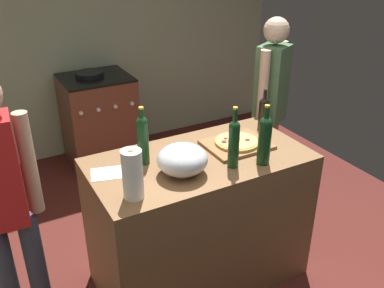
{
  "coord_description": "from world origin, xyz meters",
  "views": [
    {
      "loc": [
        -1.16,
        -1.35,
        2.16
      ],
      "look_at": [
        -0.02,
        0.72,
        0.98
      ],
      "focal_mm": 39.78,
      "sensor_mm": 36.0,
      "label": 1
    }
  ],
  "objects_px": {
    "wine_bottle_green": "(143,138)",
    "stove": "(99,120)",
    "wine_bottle_amber": "(265,138)",
    "person_in_red": "(270,104)",
    "person_in_stripes": "(6,203)",
    "wine_bottle_clear": "(264,113)",
    "pizza": "(237,142)",
    "wine_bottle_dark": "(234,141)",
    "mixing_bowl": "(182,159)",
    "paper_towel_roll": "(133,174)"
  },
  "relations": [
    {
      "from": "wine_bottle_green",
      "to": "stove",
      "type": "relative_size",
      "value": 0.37
    },
    {
      "from": "wine_bottle_amber",
      "to": "person_in_red",
      "type": "xyz_separation_m",
      "value": [
        0.64,
        0.74,
        -0.16
      ]
    },
    {
      "from": "person_in_stripes",
      "to": "person_in_red",
      "type": "relative_size",
      "value": 0.99
    },
    {
      "from": "person_in_stripes",
      "to": "wine_bottle_clear",
      "type": "bearing_deg",
      "value": 1.65
    },
    {
      "from": "wine_bottle_clear",
      "to": "pizza",
      "type": "bearing_deg",
      "value": -158.11
    },
    {
      "from": "wine_bottle_dark",
      "to": "stove",
      "type": "bearing_deg",
      "value": 94.74
    },
    {
      "from": "pizza",
      "to": "wine_bottle_clear",
      "type": "height_order",
      "value": "wine_bottle_clear"
    },
    {
      "from": "mixing_bowl",
      "to": "paper_towel_roll",
      "type": "relative_size",
      "value": 1.06
    },
    {
      "from": "wine_bottle_dark",
      "to": "person_in_stripes",
      "type": "bearing_deg",
      "value": 167.1
    },
    {
      "from": "paper_towel_roll",
      "to": "person_in_stripes",
      "type": "height_order",
      "value": "person_in_stripes"
    },
    {
      "from": "pizza",
      "to": "wine_bottle_green",
      "type": "distance_m",
      "value": 0.63
    },
    {
      "from": "pizza",
      "to": "person_in_stripes",
      "type": "relative_size",
      "value": 0.18
    },
    {
      "from": "mixing_bowl",
      "to": "paper_towel_roll",
      "type": "height_order",
      "value": "paper_towel_roll"
    },
    {
      "from": "wine_bottle_dark",
      "to": "wine_bottle_green",
      "type": "height_order",
      "value": "wine_bottle_dark"
    },
    {
      "from": "mixing_bowl",
      "to": "wine_bottle_dark",
      "type": "distance_m",
      "value": 0.31
    },
    {
      "from": "paper_towel_roll",
      "to": "wine_bottle_clear",
      "type": "height_order",
      "value": "wine_bottle_clear"
    },
    {
      "from": "mixing_bowl",
      "to": "wine_bottle_dark",
      "type": "height_order",
      "value": "wine_bottle_dark"
    },
    {
      "from": "wine_bottle_clear",
      "to": "stove",
      "type": "height_order",
      "value": "wine_bottle_clear"
    },
    {
      "from": "pizza",
      "to": "stove",
      "type": "bearing_deg",
      "value": 100.25
    },
    {
      "from": "pizza",
      "to": "person_in_red",
      "type": "bearing_deg",
      "value": 36.52
    },
    {
      "from": "mixing_bowl",
      "to": "wine_bottle_clear",
      "type": "height_order",
      "value": "wine_bottle_clear"
    },
    {
      "from": "paper_towel_roll",
      "to": "wine_bottle_dark",
      "type": "bearing_deg",
      "value": 2.06
    },
    {
      "from": "mixing_bowl",
      "to": "wine_bottle_dark",
      "type": "bearing_deg",
      "value": -13.59
    },
    {
      "from": "wine_bottle_dark",
      "to": "person_in_stripes",
      "type": "height_order",
      "value": "person_in_stripes"
    },
    {
      "from": "person_in_red",
      "to": "mixing_bowl",
      "type": "bearing_deg",
      "value": -151.0
    },
    {
      "from": "wine_bottle_amber",
      "to": "wine_bottle_green",
      "type": "bearing_deg",
      "value": 150.81
    },
    {
      "from": "person_in_red",
      "to": "wine_bottle_clear",
      "type": "bearing_deg",
      "value": -134.22
    },
    {
      "from": "wine_bottle_green",
      "to": "person_in_red",
      "type": "height_order",
      "value": "person_in_red"
    },
    {
      "from": "mixing_bowl",
      "to": "stove",
      "type": "bearing_deg",
      "value": 86.68
    },
    {
      "from": "wine_bottle_clear",
      "to": "mixing_bowl",
      "type": "bearing_deg",
      "value": -161.35
    },
    {
      "from": "wine_bottle_amber",
      "to": "stove",
      "type": "xyz_separation_m",
      "value": [
        -0.35,
        2.18,
        -0.63
      ]
    },
    {
      "from": "wine_bottle_clear",
      "to": "paper_towel_roll",
      "type": "bearing_deg",
      "value": -162.23
    },
    {
      "from": "wine_bottle_dark",
      "to": "wine_bottle_amber",
      "type": "relative_size",
      "value": 1.01
    },
    {
      "from": "wine_bottle_green",
      "to": "person_in_red",
      "type": "xyz_separation_m",
      "value": [
        1.25,
        0.4,
        -0.16
      ]
    },
    {
      "from": "wine_bottle_clear",
      "to": "wine_bottle_amber",
      "type": "xyz_separation_m",
      "value": [
        -0.29,
        -0.38,
        0.03
      ]
    },
    {
      "from": "wine_bottle_dark",
      "to": "wine_bottle_green",
      "type": "xyz_separation_m",
      "value": [
        -0.44,
        0.29,
        0.0
      ]
    },
    {
      "from": "wine_bottle_clear",
      "to": "wine_bottle_green",
      "type": "xyz_separation_m",
      "value": [
        -0.9,
        -0.04,
        0.03
      ]
    },
    {
      "from": "wine_bottle_clear",
      "to": "wine_bottle_green",
      "type": "height_order",
      "value": "wine_bottle_green"
    },
    {
      "from": "mixing_bowl",
      "to": "paper_towel_roll",
      "type": "distance_m",
      "value": 0.35
    },
    {
      "from": "wine_bottle_clear",
      "to": "stove",
      "type": "distance_m",
      "value": 2.0
    },
    {
      "from": "pizza",
      "to": "wine_bottle_clear",
      "type": "distance_m",
      "value": 0.33
    },
    {
      "from": "wine_bottle_dark",
      "to": "person_in_stripes",
      "type": "relative_size",
      "value": 0.23
    },
    {
      "from": "paper_towel_roll",
      "to": "wine_bottle_dark",
      "type": "relative_size",
      "value": 0.73
    },
    {
      "from": "pizza",
      "to": "stove",
      "type": "distance_m",
      "value": 2.01
    },
    {
      "from": "wine_bottle_clear",
      "to": "person_in_stripes",
      "type": "xyz_separation_m",
      "value": [
        -1.69,
        -0.05,
        -0.15
      ]
    },
    {
      "from": "mixing_bowl",
      "to": "wine_bottle_dark",
      "type": "xyz_separation_m",
      "value": [
        0.3,
        -0.07,
        0.07
      ]
    },
    {
      "from": "mixing_bowl",
      "to": "wine_bottle_amber",
      "type": "bearing_deg",
      "value": -14.81
    },
    {
      "from": "pizza",
      "to": "person_in_red",
      "type": "relative_size",
      "value": 0.18
    },
    {
      "from": "wine_bottle_dark",
      "to": "person_in_red",
      "type": "relative_size",
      "value": 0.23
    },
    {
      "from": "paper_towel_roll",
      "to": "person_in_stripes",
      "type": "bearing_deg",
      "value": 152.96
    }
  ]
}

